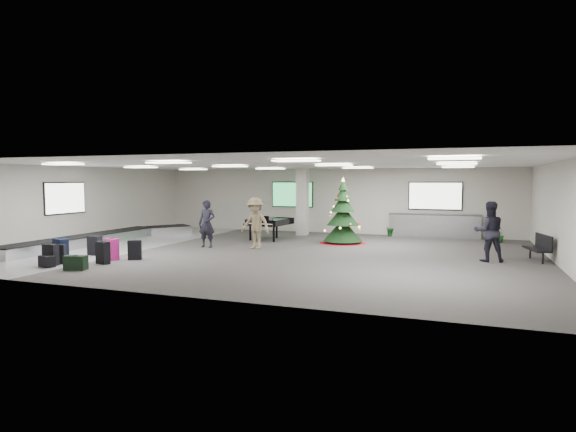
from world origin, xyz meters
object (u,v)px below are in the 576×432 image
(service_counter, at_px, (434,226))
(potted_plant_left, at_px, (392,227))
(grand_piano, at_px, (269,222))
(bench, at_px, (540,246))
(potted_plant_right, at_px, (499,234))
(pink_suitcase, at_px, (112,249))
(traveler_bench, at_px, (489,232))
(baggage_carousel, at_px, (104,238))
(traveler_b, at_px, (255,223))
(traveler_a, at_px, (207,224))
(christmas_tree, at_px, (343,221))

(service_counter, distance_m, potted_plant_left, 1.90)
(grand_piano, height_order, bench, grand_piano)
(potted_plant_left, bearing_deg, potted_plant_right, -9.28)
(bench, bearing_deg, grand_piano, 155.51)
(pink_suitcase, height_order, potted_plant_left, potted_plant_left)
(traveler_bench, bearing_deg, baggage_carousel, -9.87)
(bench, xyz_separation_m, traveler_b, (-9.81, -0.54, 0.49))
(pink_suitcase, xyz_separation_m, traveler_a, (1.47, 3.67, 0.58))
(christmas_tree, bearing_deg, bench, -17.25)
(christmas_tree, bearing_deg, potted_plant_left, 64.13)
(baggage_carousel, bearing_deg, traveler_a, 4.05)
(traveler_bench, bearing_deg, christmas_tree, -39.00)
(service_counter, bearing_deg, traveler_bench, -71.81)
(grand_piano, height_order, traveler_a, traveler_a)
(potted_plant_left, bearing_deg, traveler_bench, -56.99)
(bench, bearing_deg, traveler_b, 170.98)
(traveler_a, bearing_deg, traveler_b, 4.67)
(baggage_carousel, distance_m, traveler_a, 4.75)
(christmas_tree, height_order, potted_plant_left, christmas_tree)
(baggage_carousel, distance_m, bench, 16.48)
(grand_piano, bearing_deg, baggage_carousel, -143.69)
(christmas_tree, xyz_separation_m, bench, (7.05, -2.19, -0.45))
(service_counter, height_order, potted_plant_left, service_counter)
(traveler_bench, distance_m, potted_plant_left, 7.22)
(christmas_tree, bearing_deg, traveler_bench, -27.03)
(traveler_a, distance_m, potted_plant_right, 12.16)
(christmas_tree, relative_size, traveler_bench, 1.41)
(service_counter, xyz_separation_m, traveler_bench, (2.03, -6.19, 0.43))
(service_counter, distance_m, christmas_tree, 4.86)
(grand_piano, bearing_deg, potted_plant_left, 39.16)
(christmas_tree, relative_size, traveler_a, 1.49)
(baggage_carousel, xyz_separation_m, potted_plant_right, (15.52, 5.84, 0.15))
(pink_suitcase, distance_m, bench, 13.97)
(christmas_tree, xyz_separation_m, potted_plant_right, (6.13, 2.49, -0.58))
(service_counter, height_order, christmas_tree, christmas_tree)
(baggage_carousel, bearing_deg, service_counter, 27.67)
(traveler_a, distance_m, potted_plant_left, 8.86)
(traveler_bench, distance_m, potted_plant_right, 5.36)
(grand_piano, bearing_deg, pink_suitcase, -105.92)
(baggage_carousel, distance_m, christmas_tree, 9.99)
(baggage_carousel, distance_m, traveler_bench, 14.90)
(traveler_bench, height_order, potted_plant_left, traveler_bench)
(traveler_a, bearing_deg, christmas_tree, 28.91)
(pink_suitcase, distance_m, christmas_tree, 9.12)
(bench, xyz_separation_m, potted_plant_left, (-5.48, 5.43, -0.04))
(traveler_a, distance_m, traveler_b, 1.96)
(pink_suitcase, xyz_separation_m, christmas_tree, (6.17, 6.69, 0.59))
(baggage_carousel, bearing_deg, traveler_b, 5.35)
(potted_plant_left, bearing_deg, traveler_a, -135.07)
(baggage_carousel, relative_size, potted_plant_left, 10.78)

